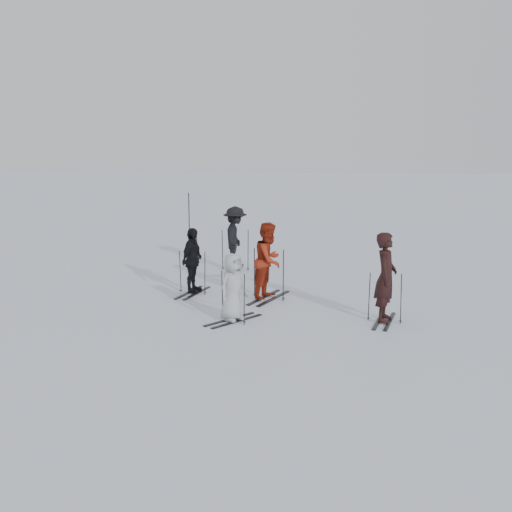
{
  "coord_description": "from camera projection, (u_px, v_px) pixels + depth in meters",
  "views": [
    {
      "loc": [
        1.1,
        -15.63,
        4.09
      ],
      "look_at": [
        0.0,
        1.0,
        1.0
      ],
      "focal_mm": 45.0,
      "sensor_mm": 36.0,
      "label": 1
    }
  ],
  "objects": [
    {
      "name": "piste_marker",
      "position": [
        189.0,
        216.0,
        26.3
      ],
      "size": [
        0.04,
        0.04,
        1.86
      ],
      "primitive_type": "cylinder",
      "rotation": [
        0.0,
        0.0,
        -0.02
      ],
      "color": "black",
      "rests_on": "ground"
    },
    {
      "name": "skis_grey",
      "position": [
        233.0,
        296.0,
        14.41
      ],
      "size": [
        1.76,
        1.67,
        1.16
      ],
      "primitive_type": null,
      "rotation": [
        0.0,
        0.0,
        0.87
      ],
      "color": "black",
      "rests_on": "ground"
    },
    {
      "name": "skis_uphill_far",
      "position": [
        235.0,
        249.0,
        19.97
      ],
      "size": [
        1.8,
        0.96,
        1.31
      ],
      "primitive_type": null,
      "rotation": [
        0.0,
        0.0,
        1.57
      ],
      "color": "black",
      "rests_on": "ground"
    },
    {
      "name": "skis_red",
      "position": [
        269.0,
        273.0,
        16.41
      ],
      "size": [
        2.08,
        1.62,
        1.34
      ],
      "primitive_type": null,
      "rotation": [
        0.0,
        0.0,
        1.16
      ],
      "color": "black",
      "rests_on": "ground"
    },
    {
      "name": "skier_near_dark",
      "position": [
        386.0,
        278.0,
        14.28
      ],
      "size": [
        0.65,
        0.83,
        2.0
      ],
      "primitive_type": "imported",
      "rotation": [
        0.0,
        0.0,
        1.3
      ],
      "color": "black",
      "rests_on": "ground"
    },
    {
      "name": "skier_grey",
      "position": [
        233.0,
        288.0,
        14.38
      ],
      "size": [
        0.85,
        0.88,
        1.52
      ],
      "primitive_type": "imported",
      "rotation": [
        0.0,
        0.0,
        0.87
      ],
      "color": "#AEB3B8",
      "rests_on": "ground"
    },
    {
      "name": "skier_red",
      "position": [
        269.0,
        261.0,
        16.36
      ],
      "size": [
        1.05,
        1.16,
        1.95
      ],
      "primitive_type": "imported",
      "rotation": [
        0.0,
        0.0,
        1.16
      ],
      "color": "maroon",
      "rests_on": "ground"
    },
    {
      "name": "skier_uphill_far",
      "position": [
        235.0,
        239.0,
        19.91
      ],
      "size": [
        0.74,
        1.27,
        1.96
      ],
      "primitive_type": "imported",
      "rotation": [
        0.0,
        0.0,
        1.57
      ],
      "color": "black",
      "rests_on": "ground"
    },
    {
      "name": "skis_uphill_left",
      "position": [
        192.0,
        272.0,
        16.98
      ],
      "size": [
        1.8,
        1.28,
        1.18
      ],
      "primitive_type": null,
      "rotation": [
        0.0,
        0.0,
        1.28
      ],
      "color": "black",
      "rests_on": "ground"
    },
    {
      "name": "skier_uphill_left",
      "position": [
        192.0,
        261.0,
        16.93
      ],
      "size": [
        0.69,
        1.09,
        1.73
      ],
      "primitive_type": "imported",
      "rotation": [
        0.0,
        0.0,
        1.28
      ],
      "color": "black",
      "rests_on": "ground"
    },
    {
      "name": "ground",
      "position": [
        253.0,
        302.0,
        16.16
      ],
      "size": [
        120.0,
        120.0,
        0.0
      ],
      "primitive_type": "plane",
      "color": "silver",
      "rests_on": "ground"
    },
    {
      "name": "skis_near_dark",
      "position": [
        385.0,
        297.0,
        14.35
      ],
      "size": [
        1.75,
        1.22,
        1.15
      ],
      "primitive_type": null,
      "rotation": [
        0.0,
        0.0,
        1.3
      ],
      "color": "black",
      "rests_on": "ground"
    }
  ]
}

